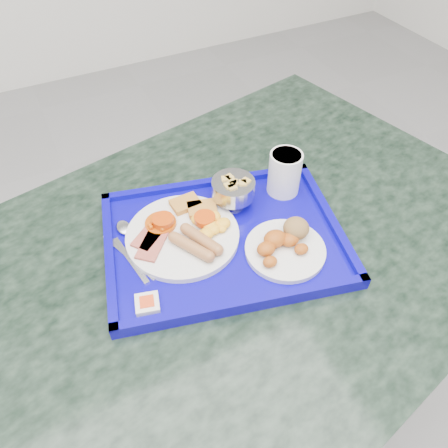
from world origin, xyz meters
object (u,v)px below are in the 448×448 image
Objects in this scene: table at (224,308)px; juice_cup at (285,172)px; bread_plate at (286,244)px; tray at (224,239)px; main_plate at (186,232)px; fruit_bowl at (233,189)px.

juice_cup reaches higher than table.
table is 9.09× the size of bread_plate.
tray is at bearing 64.42° from table.
main_plate reaches higher than table.
tray is 2.37× the size of main_plate.
tray is at bearing 138.62° from bread_plate.
table is at bearing -115.58° from tray.
bread_plate is (0.17, -0.12, 0.00)m from main_plate.
fruit_bowl is at bearing 18.51° from main_plate.
bread_plate reaches higher than main_plate.
fruit_bowl is 0.93× the size of juice_cup.
bread_plate is at bearing -41.38° from tray.
fruit_bowl reaches higher than tray.
fruit_bowl reaches higher than bread_plate.
juice_cup is (0.26, 0.03, 0.04)m from main_plate.
main_plate is 0.21m from bread_plate.
juice_cup is at bearing 59.73° from bread_plate.
bread_plate is 1.59× the size of juice_cup.
bread_plate reaches higher than table.
bread_plate is at bearing -36.48° from main_plate.
juice_cup reaches higher than bread_plate.
table is at bearing -125.27° from fruit_bowl.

